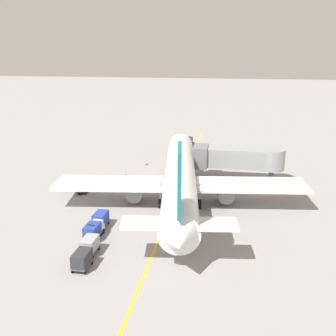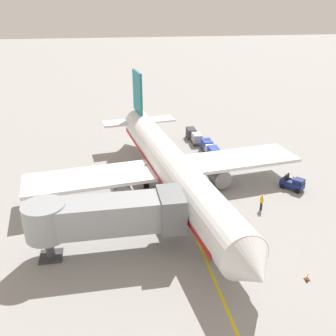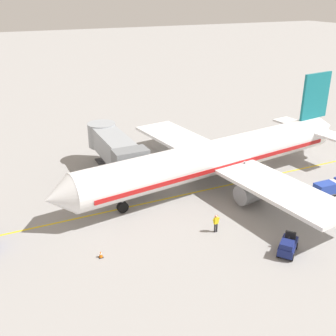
{
  "view_description": "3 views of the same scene",
  "coord_description": "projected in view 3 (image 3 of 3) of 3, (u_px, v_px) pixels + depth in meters",
  "views": [
    {
      "loc": [
        6.8,
        -47.44,
        18.38
      ],
      "look_at": [
        -1.17,
        0.95,
        3.52
      ],
      "focal_mm": 42.97,
      "sensor_mm": 36.0,
      "label": 1
    },
    {
      "loc": [
        7.18,
        32.88,
        18.91
      ],
      "look_at": [
        0.92,
        -2.41,
        2.65
      ],
      "focal_mm": 38.99,
      "sensor_mm": 36.0,
      "label": 2
    },
    {
      "loc": [
        -33.44,
        20.31,
        19.5
      ],
      "look_at": [
        0.09,
        4.46,
        3.34
      ],
      "focal_mm": 43.65,
      "sensor_mm": 36.0,
      "label": 3
    }
  ],
  "objects": [
    {
      "name": "ground_plane",
      "position": [
        206.0,
        190.0,
        43.46
      ],
      "size": [
        400.0,
        400.0,
        0.0
      ],
      "primitive_type": "plane",
      "color": "gray"
    },
    {
      "name": "gate_lead_in_line",
      "position": [
        206.0,
        190.0,
        43.46
      ],
      "size": [
        0.24,
        80.0,
        0.01
      ],
      "primitive_type": "cube",
      "color": "gold",
      "rests_on": "ground"
    },
    {
      "name": "parked_airliner",
      "position": [
        218.0,
        157.0,
        43.51
      ],
      "size": [
        30.42,
        37.33,
        10.63
      ],
      "color": "white",
      "rests_on": "ground"
    },
    {
      "name": "jet_bridge",
      "position": [
        114.0,
        147.0,
        45.48
      ],
      "size": [
        12.61,
        3.5,
        4.98
      ],
      "color": "#93999E",
      "rests_on": "ground"
    },
    {
      "name": "baggage_tug_trailing",
      "position": [
        288.0,
        246.0,
        32.68
      ],
      "size": [
        2.5,
        2.7,
        1.62
      ],
      "color": "navy",
      "rests_on": "ground"
    },
    {
      "name": "baggage_cart_front",
      "position": [
        324.0,
        189.0,
        41.55
      ],
      "size": [
        1.34,
        2.91,
        1.58
      ],
      "color": "#4C4C51",
      "rests_on": "ground"
    },
    {
      "name": "ground_crew_wing_walker",
      "position": [
        216.0,
        223.0,
        35.52
      ],
      "size": [
        0.24,
        0.72,
        1.69
      ],
      "color": "#232328",
      "rests_on": "ground"
    },
    {
      "name": "safety_cone_nose_left",
      "position": [
        101.0,
        254.0,
        32.36
      ],
      "size": [
        0.36,
        0.36,
        0.59
      ],
      "color": "black",
      "rests_on": "ground"
    }
  ]
}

